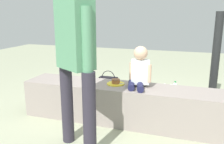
% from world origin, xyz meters
% --- Properties ---
extents(ground_plane, '(12.00, 12.00, 0.00)m').
position_xyz_m(ground_plane, '(0.00, 0.00, 0.00)').
color(ground_plane, '#9DA285').
extents(concrete_ledge, '(2.67, 0.47, 0.46)m').
position_xyz_m(concrete_ledge, '(0.00, 0.00, 0.23)').
color(concrete_ledge, gray).
rests_on(concrete_ledge, ground_plane).
extents(child_seated, '(0.28, 0.34, 0.48)m').
position_xyz_m(child_seated, '(0.11, 0.01, 0.68)').
color(child_seated, '#1B1B40').
rests_on(child_seated, concrete_ledge).
extents(adult_standing, '(0.45, 0.36, 1.71)m').
position_xyz_m(adult_standing, '(-0.33, -0.73, 1.03)').
color(adult_standing, '#2A2631').
rests_on(adult_standing, ground_plane).
extents(cake_plate, '(0.22, 0.22, 0.07)m').
position_xyz_m(cake_plate, '(-0.18, 0.03, 0.48)').
color(cake_plate, yellow).
rests_on(cake_plate, concrete_ledge).
extents(gift_bag, '(0.23, 0.12, 0.29)m').
position_xyz_m(gift_bag, '(0.38, 0.85, 0.12)').
color(gift_bag, '#59C6B2').
rests_on(gift_bag, ground_plane).
extents(railing_post, '(0.36, 0.36, 1.34)m').
position_xyz_m(railing_post, '(1.00, 0.89, 0.52)').
color(railing_post, black).
rests_on(railing_post, ground_plane).
extents(water_bottle_near_gift, '(0.07, 0.07, 0.23)m').
position_xyz_m(water_bottle_near_gift, '(0.46, 1.25, 0.10)').
color(water_bottle_near_gift, silver).
rests_on(water_bottle_near_gift, ground_plane).
extents(water_bottle_far_side, '(0.08, 0.08, 0.20)m').
position_xyz_m(water_bottle_far_side, '(0.37, 0.42, 0.09)').
color(water_bottle_far_side, silver).
rests_on(water_bottle_far_side, ground_plane).
extents(party_cup_red, '(0.07, 0.07, 0.10)m').
position_xyz_m(party_cup_red, '(-0.27, 0.93, 0.05)').
color(party_cup_red, red).
rests_on(party_cup_red, ground_plane).
extents(handbag_black_leather, '(0.32, 0.13, 0.33)m').
position_xyz_m(handbag_black_leather, '(-0.69, 1.19, 0.11)').
color(handbag_black_leather, black).
rests_on(handbag_black_leather, ground_plane).
extents(handbag_brown_canvas, '(0.29, 0.12, 0.33)m').
position_xyz_m(handbag_brown_canvas, '(0.68, 0.61, 0.12)').
color(handbag_brown_canvas, brown).
rests_on(handbag_brown_canvas, ground_plane).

